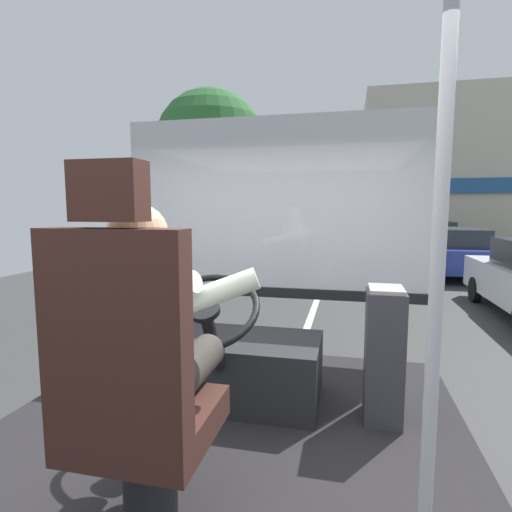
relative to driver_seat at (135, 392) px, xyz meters
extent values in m
cube|color=#383838|center=(0.07, 9.28, -1.35)|extent=(18.00, 44.00, 0.05)
cube|color=silver|center=(0.07, 9.28, -1.32)|extent=(0.12, 39.60, 0.00)
cube|color=black|center=(0.07, 0.48, -0.61)|extent=(2.60, 3.20, 0.06)
cylinder|color=black|center=(0.00, 0.09, -0.40)|extent=(0.20, 0.20, 0.37)
cube|color=#381E19|center=(0.00, 0.09, -0.15)|extent=(0.48, 0.48, 0.12)
cube|color=#381E19|center=(0.00, -0.10, 0.24)|extent=(0.48, 0.10, 0.66)
cube|color=#381E19|center=(0.00, -0.10, 0.68)|extent=(0.22, 0.10, 0.18)
cylinder|color=#332D28|center=(0.09, 0.25, -0.02)|extent=(0.15, 0.51, 0.15)
cylinder|color=#332D28|center=(-0.09, 0.25, -0.02)|extent=(0.15, 0.51, 0.15)
cylinder|color=silver|center=(0.00, 0.06, 0.18)|extent=(0.36, 0.36, 0.54)
cube|color=#B2842D|center=(0.00, 0.24, 0.24)|extent=(0.06, 0.01, 0.33)
sphere|color=tan|center=(0.00, 0.06, 0.54)|extent=(0.21, 0.21, 0.21)
cylinder|color=silver|center=(0.11, 0.30, 0.26)|extent=(0.53, 0.22, 0.26)
cylinder|color=silver|center=(-0.11, 0.30, 0.26)|extent=(0.53, 0.22, 0.26)
cube|color=black|center=(0.00, 1.18, -0.38)|extent=(1.10, 0.56, 0.40)
cylinder|color=black|center=(0.00, 0.80, -0.07)|extent=(0.07, 0.27, 0.41)
torus|color=black|center=(0.00, 0.69, 0.11)|extent=(0.56, 0.51, 0.31)
cylinder|color=black|center=(0.00, 0.69, 0.11)|extent=(0.16, 0.15, 0.10)
cylinder|color=#B7B7BC|center=(0.97, 0.12, 0.42)|extent=(0.04, 0.04, 2.00)
cube|color=#333338|center=(0.91, 1.12, -0.21)|extent=(0.21, 0.28, 0.75)
cube|color=#9E9993|center=(0.91, 1.12, 0.18)|extent=(0.19, 0.25, 0.02)
cube|color=silver|center=(0.07, 2.10, 0.67)|extent=(2.50, 0.01, 1.40)
cube|color=black|center=(0.07, 2.10, -0.07)|extent=(2.50, 0.08, 0.08)
cylinder|color=#4C3828|center=(-3.24, 10.12, 0.05)|extent=(0.35, 0.35, 2.76)
sphere|color=#29632D|center=(-3.24, 10.12, 2.44)|extent=(3.10, 3.10, 3.10)
cube|color=#BCB29E|center=(6.37, 19.14, 2.19)|extent=(10.13, 4.16, 7.03)
cube|color=#235184|center=(6.37, 17.00, 1.55)|extent=(9.72, 0.12, 0.60)
cylinder|color=black|center=(3.30, 7.94, -1.06)|extent=(0.14, 0.53, 0.53)
cube|color=navy|center=(3.64, 11.62, -0.74)|extent=(1.72, 4.05, 0.64)
cube|color=#282D33|center=(3.64, 11.38, -0.18)|extent=(1.41, 2.23, 0.49)
cylinder|color=black|center=(4.46, 12.88, -1.06)|extent=(0.14, 0.52, 0.52)
cylinder|color=black|center=(2.83, 12.88, -1.06)|extent=(0.14, 0.52, 0.52)
cylinder|color=black|center=(4.46, 10.37, -1.06)|extent=(0.14, 0.52, 0.52)
cylinder|color=black|center=(2.83, 10.37, -1.06)|extent=(0.14, 0.52, 0.52)
cube|color=black|center=(3.90, 16.66, -0.73)|extent=(1.87, 4.10, 0.66)
cube|color=#282D33|center=(3.90, 16.41, -0.15)|extent=(1.53, 2.25, 0.50)
cylinder|color=black|center=(4.79, 17.93, -1.05)|extent=(0.14, 0.54, 0.54)
cylinder|color=black|center=(3.02, 17.93, -1.05)|extent=(0.14, 0.54, 0.54)
cylinder|color=black|center=(4.79, 15.38, -1.05)|extent=(0.14, 0.54, 0.54)
cylinder|color=black|center=(3.02, 15.38, -1.05)|extent=(0.14, 0.54, 0.54)
camera|label=1|loc=(0.70, -1.19, 0.62)|focal=28.44mm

